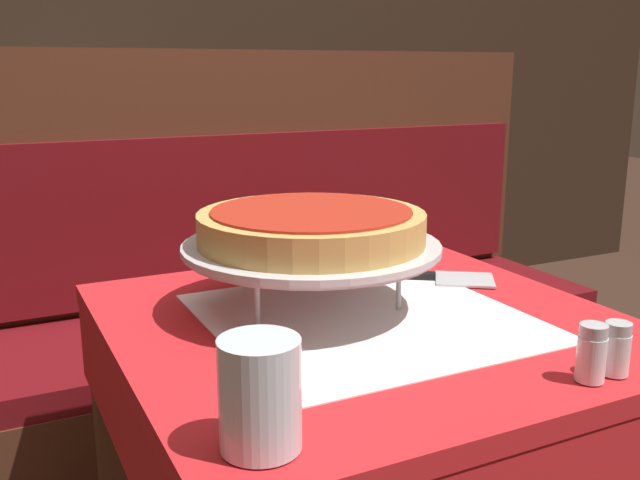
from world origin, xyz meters
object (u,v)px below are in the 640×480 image
at_px(dining_table_front, 363,381).
at_px(pizza_server, 419,276).
at_px(pepper_shaker, 616,349).
at_px(condiment_caddy, 117,164).
at_px(pizza_pan_stand, 311,249).
at_px(dining_table_rear, 95,205).
at_px(water_glass_near, 260,394).
at_px(salt_shaker, 592,353).
at_px(deep_dish_pizza, 311,226).
at_px(booth_bench, 274,359).

distance_m(dining_table_front, pizza_server, 0.25).
bearing_deg(pepper_shaker, condiment_caddy, 96.64).
bearing_deg(pizza_pan_stand, dining_table_front, -54.13).
bearing_deg(dining_table_rear, pepper_shaker, -81.07).
distance_m(water_glass_near, salt_shaker, 0.42).
xyz_separation_m(deep_dish_pizza, water_glass_near, (-0.23, -0.36, -0.07)).
distance_m(dining_table_rear, water_glass_near, 1.95).
bearing_deg(pizza_server, dining_table_rear, 102.05).
bearing_deg(salt_shaker, pizza_server, 82.77).
distance_m(dining_table_rear, booth_bench, 0.99).
distance_m(deep_dish_pizza, salt_shaker, 0.45).
distance_m(dining_table_front, pizza_pan_stand, 0.22).
bearing_deg(pepper_shaker, salt_shaker, 180.00).
relative_size(dining_table_front, pizza_pan_stand, 1.85).
xyz_separation_m(dining_table_front, pizza_pan_stand, (-0.05, 0.07, 0.20)).
height_order(booth_bench, pepper_shaker, booth_bench).
relative_size(dining_table_front, deep_dish_pizza, 2.11).
relative_size(booth_bench, water_glass_near, 15.62).
height_order(dining_table_rear, water_glass_near, water_glass_near).
bearing_deg(dining_table_rear, booth_bench, -71.56).
bearing_deg(condiment_caddy, dining_table_front, -88.12).
height_order(dining_table_front, pizza_server, pizza_server).
relative_size(deep_dish_pizza, pizza_server, 1.31).
xyz_separation_m(pizza_pan_stand, deep_dish_pizza, (0.00, 0.00, 0.04)).
bearing_deg(booth_bench, deep_dish_pizza, -107.48).
height_order(water_glass_near, salt_shaker, water_glass_near).
bearing_deg(pizza_server, water_glass_near, -138.50).
height_order(deep_dish_pizza, condiment_caddy, condiment_caddy).
bearing_deg(pepper_shaker, booth_bench, 90.63).
distance_m(deep_dish_pizza, pizza_server, 0.28).
bearing_deg(condiment_caddy, dining_table_rear, 163.94).
relative_size(salt_shaker, condiment_caddy, 0.45).
height_order(pizza_pan_stand, salt_shaker, pizza_pan_stand).
bearing_deg(deep_dish_pizza, pepper_shaker, -60.06).
xyz_separation_m(water_glass_near, condiment_caddy, (0.23, 1.92, -0.01)).
bearing_deg(booth_bench, dining_table_rear, 108.44).
height_order(booth_bench, condiment_caddy, booth_bench).
distance_m(deep_dish_pizza, water_glass_near, 0.44).
distance_m(water_glass_near, condiment_caddy, 1.93).
bearing_deg(condiment_caddy, pepper_shaker, -83.36).
distance_m(salt_shaker, condiment_caddy, 1.96).
relative_size(dining_table_front, booth_bench, 0.41).
bearing_deg(pizza_server, pizza_pan_stand, -166.96).
relative_size(dining_table_front, water_glass_near, 6.48).
relative_size(booth_bench, deep_dish_pizza, 5.09).
height_order(booth_bench, pizza_server, booth_bench).
bearing_deg(deep_dish_pizza, pizza_server, 13.04).
distance_m(salt_shaker, pepper_shaker, 0.04).
bearing_deg(dining_table_front, booth_bench, 77.97).
height_order(dining_table_front, booth_bench, booth_bench).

